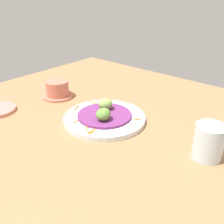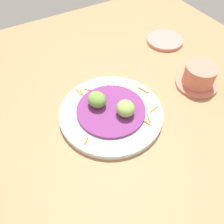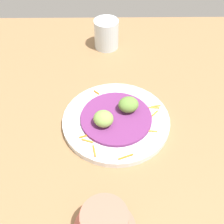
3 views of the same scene
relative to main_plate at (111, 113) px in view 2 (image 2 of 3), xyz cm
name	(u,v)px [view 2 (image 2 of 3)]	position (x,y,z in cm)	size (l,w,h in cm)	color
table_surface	(122,109)	(0.95, -4.09, -1.77)	(110.00, 110.00, 2.00)	#936D47
main_plate	(111,113)	(0.00, 0.00, 0.00)	(26.22, 26.22, 1.54)	silver
cabbage_bed	(111,110)	(0.00, 0.00, 1.17)	(17.38, 17.38, 0.79)	#702D6B
carrot_garnish	(116,101)	(2.10, -2.83, 0.97)	(20.07, 22.33, 0.40)	orange
guac_scoop_left	(126,108)	(-3.02, -2.28, 3.42)	(4.44, 4.74, 3.71)	#84A851
guac_scoop_center	(97,100)	(3.02, 2.28, 3.41)	(4.35, 4.97, 3.71)	olive
side_plate_small	(165,40)	(19.25, -32.71, -0.21)	(12.35, 12.35, 1.13)	tan
terracotta_bowl	(199,77)	(-2.63, -26.81, 2.20)	(11.83, 11.83, 6.50)	#C66B56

